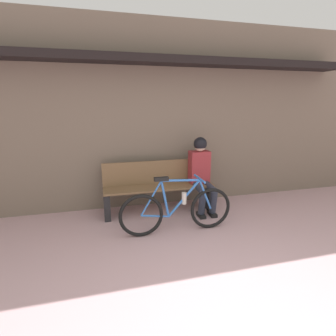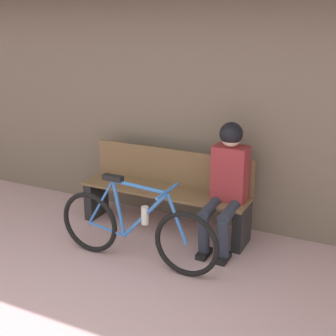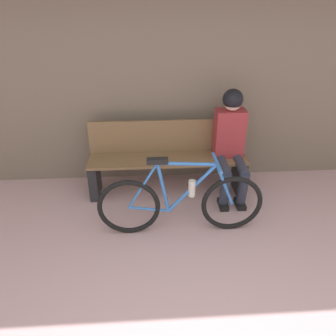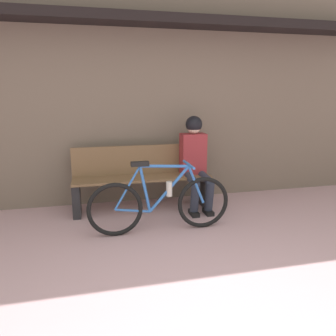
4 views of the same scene
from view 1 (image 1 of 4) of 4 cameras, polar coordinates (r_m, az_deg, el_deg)
name	(u,v)px [view 1 (image 1 of 4)]	position (r m, az deg, el deg)	size (l,w,h in m)	color
ground_plane	(244,329)	(2.64, 16.26, -30.56)	(24.00, 24.00, 0.00)	#C69EA3
storefront_wall	(161,113)	(4.71, -1.45, 11.85)	(12.00, 0.56, 3.20)	#756656
park_bench_near	(159,188)	(4.50, -2.02, -4.35)	(1.86, 0.42, 0.87)	brown
bicycle	(177,210)	(3.81, 1.99, -9.06)	(1.66, 0.40, 0.85)	black
person_seated	(201,169)	(4.52, 7.23, -0.27)	(0.34, 0.62, 1.28)	#2D3342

